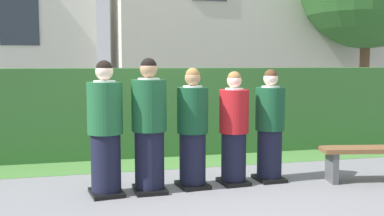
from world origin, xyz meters
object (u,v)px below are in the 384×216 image
Objects in this scene: student_front_row_2 at (193,131)px; student_front_row_4 at (270,128)px; student_front_row_1 at (149,129)px; student_in_red_blazer at (234,131)px; student_front_row_0 at (105,131)px; wooden_bench at (371,156)px.

student_front_row_2 is 1.12m from student_front_row_4.
student_front_row_1 is 1.17m from student_in_red_blazer.
student_front_row_0 is 1.13m from student_front_row_2.
student_front_row_1 is 3.08m from wooden_bench.
student_in_red_blazer is at bearing 3.71° from student_front_row_0.
student_front_row_2 reaches higher than wooden_bench.
student_front_row_2 is at bearing 7.28° from student_front_row_1.
student_front_row_4 is at bearing 4.63° from student_in_red_blazer.
student_in_red_blazer is at bearing 4.76° from student_front_row_1.
student_in_red_blazer reaches higher than wooden_bench.
student_front_row_2 is 0.58m from student_in_red_blazer.
student_front_row_2 is 1.03× the size of student_in_red_blazer.
student_in_red_blazer is at bearing -175.37° from student_front_row_4.
student_front_row_2 is at bearing -177.80° from student_in_red_blazer.
student_front_row_0 reaches higher than student_front_row_4.
wooden_bench is (3.58, -0.24, -0.44)m from student_front_row_0.
student_front_row_4 is (0.54, 0.04, 0.01)m from student_in_red_blazer.
student_front_row_2 is at bearing 4.48° from student_front_row_0.
student_front_row_4 is (2.24, 0.15, -0.06)m from student_front_row_0.
student_front_row_1 is at bearing 175.14° from wooden_bench.
student_front_row_0 reaches higher than wooden_bench.
student_front_row_1 is at bearing 1.46° from student_front_row_0.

